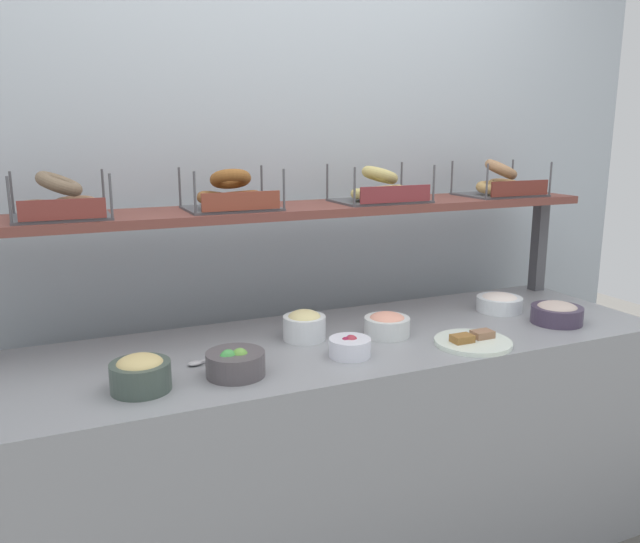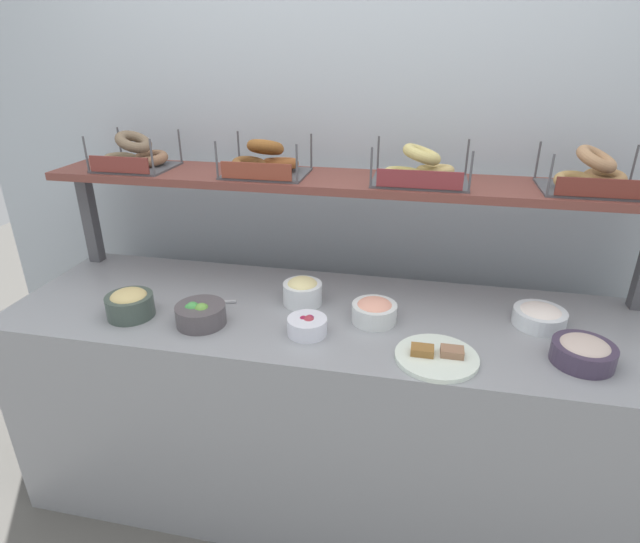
{
  "view_description": "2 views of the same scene",
  "coord_description": "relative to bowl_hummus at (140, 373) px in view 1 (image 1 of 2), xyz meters",
  "views": [
    {
      "loc": [
        -0.89,
        -1.84,
        1.55
      ],
      "look_at": [
        -0.06,
        0.01,
        1.09
      ],
      "focal_mm": 35.55,
      "sensor_mm": 36.0,
      "label": 1
    },
    {
      "loc": [
        0.3,
        -1.58,
        1.73
      ],
      "look_at": [
        -0.03,
        0.03,
        1.0
      ],
      "focal_mm": 28.51,
      "sensor_mm": 36.0,
      "label": 2
    }
  ],
  "objects": [
    {
      "name": "back_wall",
      "position": [
        0.68,
        0.71,
        0.3
      ],
      "size": [
        3.52,
        0.06,
        2.4
      ],
      "primitive_type": "cube",
      "color": "#ABB6BF",
      "rests_on": "ground_plane"
    },
    {
      "name": "deli_counter",
      "position": [
        0.68,
        0.16,
        -0.47
      ],
      "size": [
        2.32,
        0.7,
        0.85
      ],
      "primitive_type": "cube",
      "color": "gray",
      "rests_on": "ground_plane"
    },
    {
      "name": "shelf_riser_right",
      "position": [
        1.78,
        0.43,
        0.15
      ],
      "size": [
        0.05,
        0.05,
        0.4
      ],
      "primitive_type": "cube",
      "color": "#4C4C51",
      "rests_on": "deli_counter"
    },
    {
      "name": "upper_shelf",
      "position": [
        0.68,
        0.43,
        0.37
      ],
      "size": [
        2.28,
        0.32,
        0.03
      ],
      "primitive_type": "cube",
      "color": "brown",
      "rests_on": "shelf_riser_left"
    },
    {
      "name": "bowl_hummus",
      "position": [
        0.0,
        0.0,
        0.0
      ],
      "size": [
        0.16,
        0.16,
        0.1
      ],
      "color": "#404E46",
      "rests_on": "deli_counter"
    },
    {
      "name": "bowl_cream_cheese",
      "position": [
        1.41,
        0.23,
        -0.02
      ],
      "size": [
        0.18,
        0.18,
        0.07
      ],
      "color": "white",
      "rests_on": "deli_counter"
    },
    {
      "name": "bowl_egg_salad",
      "position": [
        0.57,
        0.22,
        0.0
      ],
      "size": [
        0.14,
        0.14,
        0.1
      ],
      "color": "white",
      "rests_on": "deli_counter"
    },
    {
      "name": "bowl_lox_spread",
      "position": [
        0.85,
        0.14,
        -0.01
      ],
      "size": [
        0.16,
        0.16,
        0.08
      ],
      "color": "silver",
      "rests_on": "deli_counter"
    },
    {
      "name": "bowl_beet_salad",
      "position": [
        0.64,
        0.01,
        -0.02
      ],
      "size": [
        0.13,
        0.13,
        0.07
      ],
      "color": "white",
      "rests_on": "deli_counter"
    },
    {
      "name": "bowl_tuna_salad",
      "position": [
        1.5,
        0.01,
        -0.01
      ],
      "size": [
        0.19,
        0.19,
        0.08
      ],
      "color": "#41354C",
      "rests_on": "deli_counter"
    },
    {
      "name": "bowl_veggie_mix",
      "position": [
        0.27,
        -0.0,
        -0.01
      ],
      "size": [
        0.17,
        0.17,
        0.08
      ],
      "color": "#524B4F",
      "rests_on": "deli_counter"
    },
    {
      "name": "serving_plate_white",
      "position": [
        1.06,
        -0.06,
        -0.04
      ],
      "size": [
        0.26,
        0.26,
        0.04
      ],
      "color": "white",
      "rests_on": "deli_counter"
    },
    {
      "name": "serving_spoon_near_plate",
      "position": [
        0.21,
        0.13,
        -0.04
      ],
      "size": [
        0.18,
        0.07,
        0.01
      ],
      "color": "#B7B7BC",
      "rests_on": "deli_counter"
    },
    {
      "name": "bagel_basket_poppy",
      "position": [
        -0.15,
        0.42,
        0.43
      ],
      "size": [
        0.29,
        0.25,
        0.15
      ],
      "color": "#4C4C51",
      "rests_on": "upper_shelf"
    },
    {
      "name": "bagel_basket_cinnamon_raisin",
      "position": [
        0.39,
        0.42,
        0.43
      ],
      "size": [
        0.31,
        0.25,
        0.15
      ],
      "color": "#4C4C51",
      "rests_on": "upper_shelf"
    },
    {
      "name": "bagel_basket_plain",
      "position": [
        0.96,
        0.41,
        0.43
      ],
      "size": [
        0.34,
        0.26,
        0.14
      ],
      "color": "#4C4C51",
      "rests_on": "upper_shelf"
    },
    {
      "name": "bagel_basket_everything",
      "position": [
        1.53,
        0.42,
        0.43
      ],
      "size": [
        0.33,
        0.25,
        0.16
      ],
      "color": "#4C4C51",
      "rests_on": "upper_shelf"
    }
  ]
}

